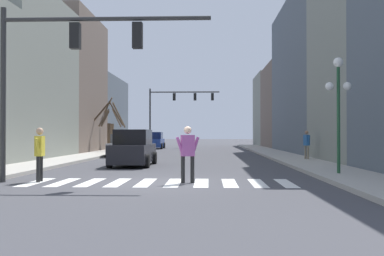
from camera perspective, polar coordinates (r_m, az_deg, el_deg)
ground_plane at (r=14.52m, az=-4.18°, el=-6.99°), size 240.00×240.00×0.00m
sidewalk_right at (r=15.28m, az=21.45°, el=-6.35°), size 2.43×90.00×0.15m
building_row_left at (r=32.98m, az=-20.05°, el=4.62°), size 6.00×43.76×11.33m
building_row_right at (r=36.30m, az=16.94°, el=5.63°), size 6.00×55.17×13.53m
crosswalk_stripes at (r=14.62m, az=-4.13°, el=-6.94°), size 8.55×2.60×0.01m
traffic_signal_near at (r=15.37m, az=-15.78°, el=8.99°), size 6.89×0.28×5.72m
traffic_signal_far at (r=51.52m, az=-2.12°, el=3.15°), size 8.05×0.28×6.77m
street_lamp_right_corner at (r=17.23m, az=18.09°, el=4.49°), size 0.95×0.36×4.22m
car_parked_right_near at (r=22.36m, az=-7.47°, el=-2.67°), size 1.97×4.49×1.79m
car_parked_right_far at (r=31.94m, az=-8.41°, el=-2.25°), size 2.04×4.79×1.57m
car_parked_left_near at (r=47.73m, az=-4.86°, el=-1.65°), size 2.11×4.25×1.77m
pedestrian_waiting_at_curb at (r=26.36m, az=14.35°, el=-1.75°), size 0.32×0.68×1.62m
pedestrian_crossing_street at (r=14.42m, az=-0.55°, el=-2.74°), size 0.78×0.34×1.82m
pedestrian_near_right_corner at (r=15.61m, az=-18.78°, el=-2.63°), size 0.27×0.77×1.78m
street_tree_right_near at (r=37.73m, az=-10.69°, el=0.15°), size 2.65×1.18×4.19m
street_tree_right_mid at (r=40.93m, az=-10.01°, el=-0.04°), size 2.47×1.45×4.72m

